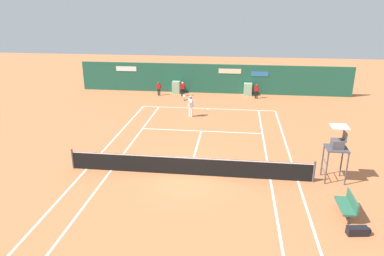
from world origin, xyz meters
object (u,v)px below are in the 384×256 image
object	(u,v)px
equipment_bag	(360,231)
ball_kid_right_post	(183,88)
ball_kid_left_post	(159,88)
ball_kid_centre_post	(257,90)
player_bench	(348,204)
tennis_ball_by_sideline	(228,162)
tennis_ball_near_service_line	(179,111)
player_on_baseline	(190,104)
umpire_chair	(337,146)

from	to	relation	value
equipment_bag	ball_kid_right_post	distance (m)	21.65
ball_kid_left_post	ball_kid_right_post	world-z (taller)	ball_kid_right_post
equipment_bag	ball_kid_right_post	bearing A→B (deg)	116.08
equipment_bag	ball_kid_centre_post	distance (m)	19.67
player_bench	ball_kid_right_post	xyz separation A→B (m)	(-9.38, 18.16, 0.25)
ball_kid_left_post	equipment_bag	bearing A→B (deg)	117.45
player_bench	ball_kid_left_post	size ratio (longest dim) A/B	1.17
ball_kid_right_post	tennis_ball_by_sideline	world-z (taller)	ball_kid_right_post
ball_kid_centre_post	tennis_ball_near_service_line	bearing A→B (deg)	30.06
player_bench	tennis_ball_near_service_line	xyz separation A→B (m)	(-8.96, 13.37, -0.48)
ball_kid_right_post	tennis_ball_near_service_line	size ratio (longest dim) A/B	19.33
ball_kid_left_post	ball_kid_centre_post	bearing A→B (deg)	176.40
equipment_bag	tennis_ball_near_service_line	xyz separation A→B (m)	(-9.10, 14.64, -0.13)
player_on_baseline	player_bench	bearing A→B (deg)	147.02
ball_kid_right_post	tennis_ball_by_sideline	distance (m)	14.51
equipment_bag	tennis_ball_by_sideline	xyz separation A→B (m)	(-5.02, 5.66, -0.13)
player_on_baseline	ball_kid_left_post	xyz separation A→B (m)	(-3.66, 5.96, -0.25)
tennis_ball_near_service_line	player_on_baseline	bearing A→B (deg)	-47.99
ball_kid_right_post	umpire_chair	bearing A→B (deg)	111.86
umpire_chair	ball_kid_centre_post	xyz separation A→B (m)	(-3.01, 15.07, -1.04)
player_on_baseline	ball_kid_left_post	size ratio (longest dim) A/B	1.47
player_bench	ball_kid_right_post	bearing A→B (deg)	27.31
player_on_baseline	ball_kid_right_post	world-z (taller)	player_on_baseline
equipment_bag	tennis_ball_by_sideline	size ratio (longest dim) A/B	13.47
tennis_ball_by_sideline	player_bench	bearing A→B (deg)	-41.89
player_on_baseline	tennis_ball_by_sideline	world-z (taller)	player_on_baseline
player_bench	tennis_ball_near_service_line	bearing A→B (deg)	33.84
ball_kid_centre_post	ball_kid_right_post	xyz separation A→B (m)	(-6.56, -0.00, 0.01)
ball_kid_centre_post	tennis_ball_by_sideline	size ratio (longest dim) A/B	19.02
player_on_baseline	ball_kid_left_post	bearing A→B (deg)	-34.41
ball_kid_right_post	tennis_ball_by_sideline	xyz separation A→B (m)	(4.49, -13.78, -0.72)
ball_kid_left_post	tennis_ball_by_sideline	size ratio (longest dim) A/B	18.24
ball_kid_centre_post	ball_kid_left_post	world-z (taller)	ball_kid_centre_post
player_bench	equipment_bag	xyz separation A→B (m)	(0.13, -1.28, -0.35)
umpire_chair	player_bench	xyz separation A→B (m)	(-0.19, -3.09, -1.28)
ball_kid_centre_post	ball_kid_left_post	size ratio (longest dim) A/B	1.04
player_bench	umpire_chair	bearing A→B (deg)	-3.49
player_bench	equipment_bag	bearing A→B (deg)	-174.00
equipment_bag	player_on_baseline	size ratio (longest dim) A/B	0.50
player_bench	ball_kid_left_post	xyz separation A→B (m)	(-11.57, 18.16, 0.21)
player_bench	ball_kid_centre_post	size ratio (longest dim) A/B	1.12
player_bench	player_on_baseline	bearing A→B (deg)	32.96
ball_kid_left_post	tennis_ball_near_service_line	size ratio (longest dim) A/B	18.24
umpire_chair	tennis_ball_by_sideline	size ratio (longest dim) A/B	40.48
umpire_chair	tennis_ball_near_service_line	bearing A→B (deg)	41.67
ball_kid_centre_post	ball_kid_right_post	bearing A→B (deg)	-7.92
umpire_chair	ball_kid_right_post	size ratio (longest dim) A/B	2.09
player_on_baseline	ball_kid_left_post	world-z (taller)	player_on_baseline
player_on_baseline	ball_kid_right_post	bearing A→B (deg)	-52.08
player_bench	tennis_ball_by_sideline	world-z (taller)	player_bench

